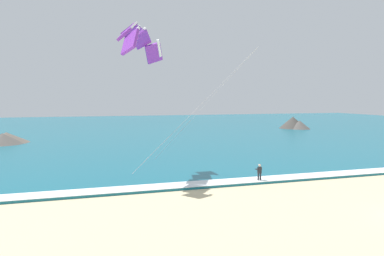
% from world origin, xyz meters
% --- Properties ---
extents(sea, '(200.00, 120.00, 0.20)m').
position_xyz_m(sea, '(0.00, 71.27, 0.10)').
color(sea, '#146075').
rests_on(sea, ground).
extents(surf_foam, '(200.00, 1.99, 0.04)m').
position_xyz_m(surf_foam, '(0.00, 12.27, 0.22)').
color(surf_foam, white).
rests_on(surf_foam, sea).
extents(surfboard, '(0.59, 1.44, 0.09)m').
position_xyz_m(surfboard, '(-5.14, 11.87, 0.03)').
color(surfboard, '#239EC6').
rests_on(surfboard, ground).
extents(kitesurfer, '(0.55, 0.55, 1.69)m').
position_xyz_m(kitesurfer, '(-5.14, 11.88, 0.94)').
color(kitesurfer, '#232328').
rests_on(kitesurfer, ground).
extents(kite_primary, '(12.01, 8.32, 12.99)m').
position_xyz_m(kite_primary, '(-15.04, 16.66, 12.82)').
color(kite_primary, purple).
extents(headland_right, '(6.94, 8.09, 3.05)m').
position_xyz_m(headland_right, '(28.29, 58.14, 1.39)').
color(headland_right, '#47423D').
rests_on(headland_right, ground).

